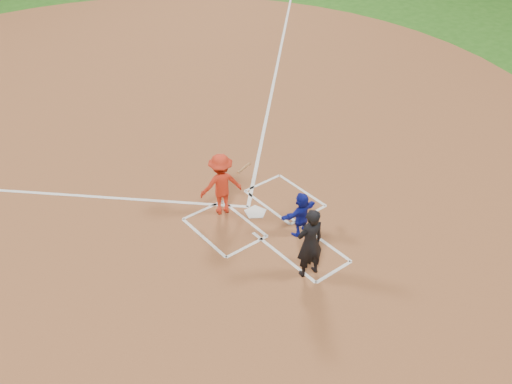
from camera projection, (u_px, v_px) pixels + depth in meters
ground at (255, 213)px, 14.46m from camera, size 120.00×120.00×0.00m
home_plate_dirt at (139, 124)px, 18.28m from camera, size 28.00×28.00×0.01m
home_plate at (255, 212)px, 14.44m from camera, size 0.60×0.60×0.02m
catcher at (301, 214)px, 13.46m from camera, size 1.07×0.38×1.15m
umpire at (310, 243)px, 12.13m from camera, size 0.70×0.53×1.74m
chalk_markings at (150, 133)px, 17.82m from camera, size 28.35×17.32×0.01m
batter_at_plate at (221, 184)px, 14.02m from camera, size 1.58×0.92×1.65m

